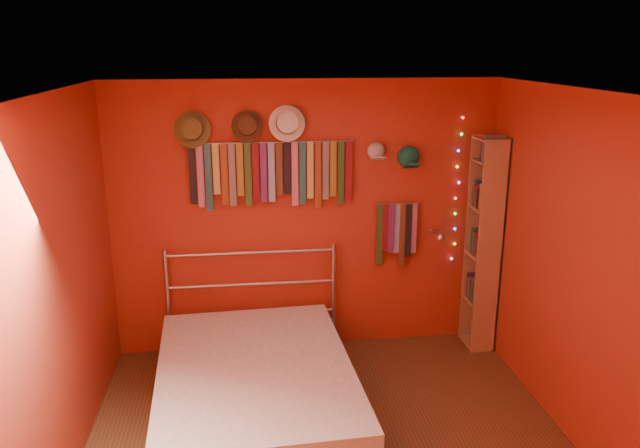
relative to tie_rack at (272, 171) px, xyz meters
name	(u,v)px	position (x,y,z in m)	size (l,w,h in m)	color
back_wall	(306,219)	(0.31, 0.07, -0.46)	(3.50, 0.02, 2.50)	#9C3419
right_wall	(588,279)	(2.06, -1.68, -0.46)	(0.02, 3.50, 2.50)	#9C3419
left_wall	(51,304)	(-1.44, -1.68, -0.46)	(0.02, 3.50, 2.50)	#9C3419
ceiling	(334,94)	(0.31, -1.68, 0.79)	(3.50, 3.50, 0.02)	white
tie_rack	(272,171)	(0.00, 0.00, 0.00)	(1.45, 0.03, 0.60)	#BBBBC0
small_tie_rack	(397,230)	(1.14, 0.00, -0.58)	(0.40, 0.03, 0.61)	#BBBBC0
fedora_olive	(192,129)	(-0.66, -0.03, 0.38)	(0.31, 0.17, 0.31)	brown
fedora_brown	(247,126)	(-0.20, -0.03, 0.40)	(0.27, 0.15, 0.27)	#4A2E1A
fedora_white	(287,123)	(0.14, -0.03, 0.42)	(0.31, 0.17, 0.31)	white
cap_white	(376,151)	(0.93, 0.01, 0.16)	(0.17, 0.21, 0.17)	beige
cap_green	(409,157)	(1.23, 0.01, 0.10)	(0.19, 0.24, 0.19)	#16664B
fairy_lights	(457,190)	(1.71, 0.03, -0.23)	(0.05, 0.02, 1.36)	#FF3333
reading_lamp	(439,236)	(1.49, -0.19, -0.59)	(0.08, 0.34, 0.10)	#BBBBC0
bookshelf	(487,243)	(1.96, -0.15, -0.69)	(0.25, 0.34, 2.00)	#956143
bed	(256,388)	(-0.21, -1.11, -1.47)	(1.66, 2.17, 1.03)	#BBBBC0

